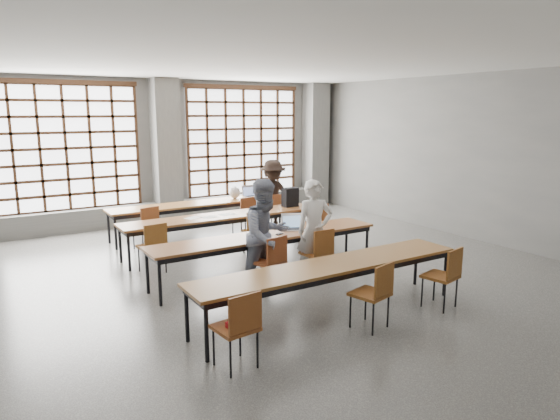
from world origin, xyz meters
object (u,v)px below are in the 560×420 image
(chair_mid_right, at_px, (316,220))
(red_pouch, at_px, (235,323))
(chair_back_mid, at_px, (245,212))
(phone, at_px, (279,234))
(chair_near_right, at_px, (446,272))
(chair_near_mid, at_px, (375,289))
(desk_row_a, at_px, (200,205))
(desk_row_c, at_px, (267,238))
(chair_mid_centre, at_px, (256,229))
(student_female, at_px, (266,235))
(student_male, at_px, (314,230))
(chair_back_left, at_px, (147,223))
(backpack, at_px, (290,197))
(plastic_bag, at_px, (235,192))
(laptop_back, at_px, (251,194))
(desk_row_b, at_px, (223,218))
(student_back, at_px, (273,195))
(desk_row_d, at_px, (331,269))
(chair_mid_left, at_px, (153,243))
(chair_front_left, at_px, (272,258))
(mouse, at_px, (315,227))
(chair_front_right, at_px, (319,249))
(green_box, at_px, (262,231))
(chair_near_left, at_px, (239,322))
(chair_back_right, at_px, (276,208))
(laptop_front, at_px, (293,225))

(chair_mid_right, xyz_separation_m, red_pouch, (-3.65, -3.57, -0.04))
(chair_back_mid, height_order, phone, chair_back_mid)
(chair_near_right, bearing_deg, chair_near_mid, 179.97)
(desk_row_a, relative_size, chair_mid_right, 4.55)
(desk_row_c, xyz_separation_m, chair_mid_right, (1.86, 1.18, -0.13))
(chair_mid_centre, height_order, student_female, student_female)
(student_male, bearing_deg, chair_mid_right, 67.26)
(chair_back_left, bearing_deg, desk_row_a, 24.42)
(backpack, distance_m, plastic_bag, 1.61)
(laptop_back, bearing_deg, desk_row_b, -132.77)
(laptop_back, bearing_deg, student_back, -67.78)
(phone, bearing_deg, desk_row_d, -98.89)
(desk_row_b, distance_m, chair_mid_left, 1.72)
(chair_mid_centre, height_order, red_pouch, chair_mid_centre)
(desk_row_b, distance_m, student_male, 2.38)
(chair_front_left, distance_m, mouse, 1.39)
(chair_back_left, bearing_deg, laptop_back, 15.09)
(student_back, distance_m, phone, 3.34)
(chair_front_right, relative_size, chair_near_mid, 1.00)
(green_box, bearing_deg, chair_near_left, -124.20)
(desk_row_b, xyz_separation_m, chair_back_right, (1.75, 0.88, -0.13))
(desk_row_c, relative_size, chair_front_right, 4.55)
(desk_row_d, height_order, chair_front_left, chair_front_left)
(desk_row_b, height_order, desk_row_d, same)
(desk_row_d, relative_size, green_box, 16.00)
(chair_back_right, xyz_separation_m, laptop_front, (-1.23, -2.58, 0.25))
(chair_near_right, bearing_deg, chair_front_right, 114.05)
(chair_front_left, height_order, chair_near_mid, same)
(chair_front_right, xyz_separation_m, green_box, (-0.65, 0.71, 0.24))
(chair_mid_right, bearing_deg, chair_front_left, -139.86)
(desk_row_b, relative_size, chair_near_left, 4.55)
(chair_back_mid, relative_size, phone, 6.77)
(chair_mid_right, distance_m, chair_near_left, 5.16)
(chair_near_right, xyz_separation_m, mouse, (-0.47, 2.45, 0.21))
(chair_near_right, bearing_deg, phone, 117.70)
(chair_near_left, bearing_deg, chair_near_right, 0.03)
(chair_back_right, bearing_deg, desk_row_b, -153.28)
(chair_mid_centre, height_order, chair_front_right, same)
(desk_row_d, xyz_separation_m, chair_mid_right, (1.95, 3.02, -0.13))
(chair_back_left, relative_size, backpack, 2.20)
(chair_front_right, xyz_separation_m, student_male, (-0.00, 0.13, 0.29))
(chair_mid_centre, bearing_deg, red_pouch, -121.98)
(chair_near_left, bearing_deg, laptop_front, 47.56)
(chair_back_right, height_order, chair_near_left, same)
(chair_mid_left, xyz_separation_m, mouse, (2.48, -1.20, 0.21))
(chair_mid_right, bearing_deg, chair_front_right, -124.77)
(chair_near_left, bearing_deg, chair_front_left, 50.88)
(chair_near_right, bearing_deg, green_box, 120.03)
(student_back, bearing_deg, chair_near_right, -82.22)
(desk_row_a, height_order, chair_mid_right, chair_mid_right)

